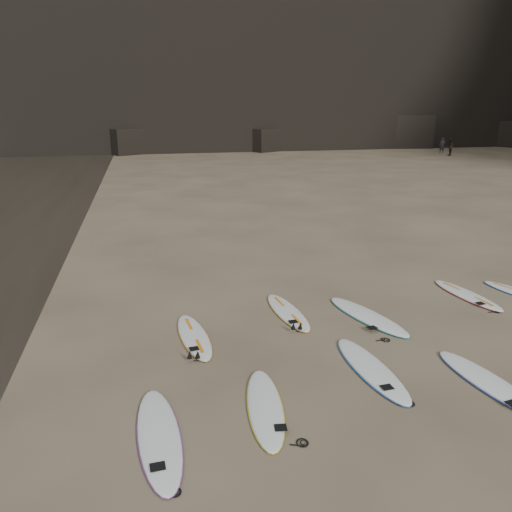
% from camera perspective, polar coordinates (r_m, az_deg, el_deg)
% --- Properties ---
extents(ground, '(240.00, 240.00, 0.00)m').
position_cam_1_polar(ground, '(9.90, 15.64, -13.42)').
color(ground, '#897559').
rests_on(ground, ground).
extents(surfboard_0, '(0.78, 2.66, 0.09)m').
position_cam_1_polar(surfboard_0, '(8.25, -11.04, -19.50)').
color(surfboard_0, white).
rests_on(surfboard_0, ground).
extents(surfboard_1, '(0.89, 2.43, 0.09)m').
position_cam_1_polar(surfboard_1, '(8.75, 1.03, -16.79)').
color(surfboard_1, white).
rests_on(surfboard_1, ground).
extents(surfboard_2, '(0.79, 2.64, 0.09)m').
position_cam_1_polar(surfboard_2, '(10.05, 13.04, -12.41)').
color(surfboard_2, white).
rests_on(surfboard_2, ground).
extents(surfboard_3, '(0.97, 2.63, 0.09)m').
position_cam_1_polar(surfboard_3, '(10.30, 25.16, -12.94)').
color(surfboard_3, white).
rests_on(surfboard_3, ground).
extents(surfboard_5, '(0.81, 2.41, 0.09)m').
position_cam_1_polar(surfboard_5, '(11.13, -7.10, -9.05)').
color(surfboard_5, white).
rests_on(surfboard_5, ground).
extents(surfboard_6, '(0.79, 2.43, 0.09)m').
position_cam_1_polar(surfboard_6, '(12.27, 3.63, -6.35)').
color(surfboard_6, white).
rests_on(surfboard_6, ground).
extents(surfboard_7, '(1.38, 2.74, 0.10)m').
position_cam_1_polar(surfboard_7, '(12.30, 12.61, -6.68)').
color(surfboard_7, white).
rests_on(surfboard_7, ground).
extents(surfboard_8, '(0.90, 2.47, 0.09)m').
position_cam_1_polar(surfboard_8, '(14.41, 22.98, -4.10)').
color(surfboard_8, white).
rests_on(surfboard_8, ground).
extents(person_a, '(0.67, 0.67, 1.57)m').
position_cam_1_polar(person_a, '(55.04, 20.51, 11.78)').
color(person_a, black).
rests_on(person_a, ground).
extents(person_b, '(0.92, 1.01, 1.69)m').
position_cam_1_polar(person_b, '(52.45, 21.23, 11.56)').
color(person_b, black).
rests_on(person_b, ground).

